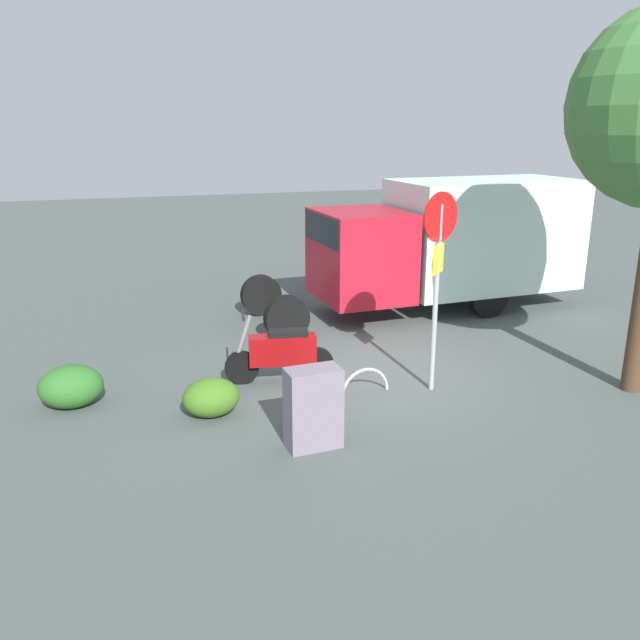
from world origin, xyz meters
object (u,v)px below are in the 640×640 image
box_truck_near (447,240)px  motorcycle (282,352)px  bike_rack_hoop (365,393)px  stop_sign (438,261)px  utility_cabinet (313,408)px

box_truck_near → motorcycle: size_ratio=4.27×
box_truck_near → bike_rack_hoop: (3.59, 4.09, -1.61)m
box_truck_near → motorcycle: (4.72, 3.20, -1.09)m
motorcycle → stop_sign: size_ratio=0.57×
stop_sign → box_truck_near: bearing=-120.4°
motorcycle → bike_rack_hoop: (-1.13, 0.89, -0.52)m
stop_sign → bike_rack_hoop: 2.38m
stop_sign → bike_rack_hoop: size_ratio=3.72×
motorcycle → utility_cabinet: size_ratio=1.64×
stop_sign → bike_rack_hoop: stop_sign is taller
utility_cabinet → bike_rack_hoop: size_ratio=1.30×
utility_cabinet → stop_sign: bearing=-152.2°
box_truck_near → bike_rack_hoop: 5.67m
motorcycle → bike_rack_hoop: 1.53m
stop_sign → bike_rack_hoop: bearing=-9.5°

